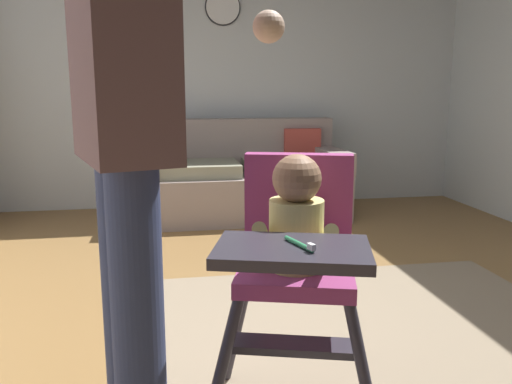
% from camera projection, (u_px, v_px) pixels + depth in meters
% --- Properties ---
extents(ground, '(6.14, 7.30, 0.10)m').
position_uv_depth(ground, '(312.00, 339.00, 2.51)').
color(ground, olive).
extents(wall_far, '(5.34, 0.06, 2.77)m').
position_uv_depth(wall_far, '(233.00, 62.00, 5.01)').
color(wall_far, silver).
rests_on(wall_far, ground).
extents(area_rug, '(2.07, 2.56, 0.01)m').
position_uv_depth(area_rug, '(416.00, 377.00, 2.08)').
color(area_rug, gray).
rests_on(area_rug, ground).
extents(couch, '(1.84, 0.86, 0.86)m').
position_uv_depth(couch, '(241.00, 179.00, 4.71)').
color(couch, gray).
rests_on(couch, ground).
extents(high_chair, '(0.74, 0.83, 0.94)m').
position_uv_depth(high_chair, '(296.00, 244.00, 1.65)').
color(high_chair, '#312E39').
rests_on(high_chair, ground).
extents(adult_standing, '(0.60, 0.49, 1.76)m').
position_uv_depth(adult_standing, '(126.00, 138.00, 1.36)').
color(adult_standing, navy).
rests_on(adult_standing, ground).
extents(wall_clock, '(0.33, 0.04, 0.33)m').
position_uv_depth(wall_clock, '(223.00, 7.00, 4.86)').
color(wall_clock, white).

